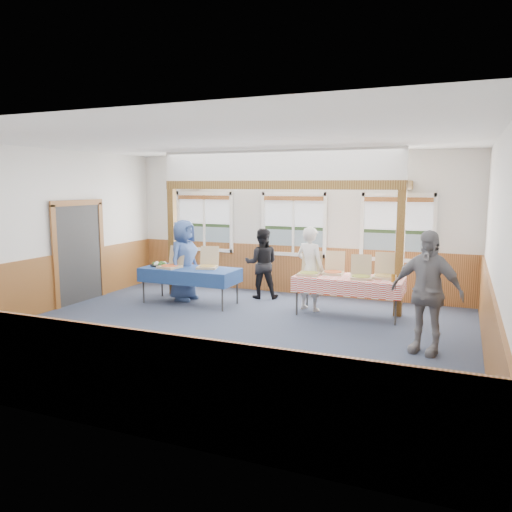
{
  "coord_description": "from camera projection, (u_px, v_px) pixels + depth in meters",
  "views": [
    {
      "loc": [
        3.56,
        -7.36,
        2.49
      ],
      "look_at": [
        0.09,
        1.0,
        1.2
      ],
      "focal_mm": 35.0,
      "sensor_mm": 36.0,
      "label": 1
    }
  ],
  "objects": [
    {
      "name": "floor",
      "position": [
        228.0,
        333.0,
        8.44
      ],
      "size": [
        8.0,
        8.0,
        0.0
      ],
      "primitive_type": "plane",
      "color": "#2C3647",
      "rests_on": "ground"
    },
    {
      "name": "ceiling",
      "position": [
        227.0,
        140.0,
        7.99
      ],
      "size": [
        8.0,
        8.0,
        0.0
      ],
      "primitive_type": "plane",
      "rotation": [
        3.14,
        0.0,
        0.0
      ],
      "color": "white",
      "rests_on": "wall_back"
    },
    {
      "name": "wall_back",
      "position": [
        294.0,
        224.0,
        11.41
      ],
      "size": [
        8.0,
        0.0,
        8.0
      ],
      "primitive_type": "plane",
      "rotation": [
        1.57,
        0.0,
        0.0
      ],
      "color": "silver",
      "rests_on": "floor"
    },
    {
      "name": "wall_front",
      "position": [
        76.0,
        274.0,
        5.01
      ],
      "size": [
        8.0,
        0.0,
        8.0
      ],
      "primitive_type": "plane",
      "rotation": [
        -1.57,
        0.0,
        0.0
      ],
      "color": "silver",
      "rests_on": "floor"
    },
    {
      "name": "wall_left",
      "position": [
        43.0,
        231.0,
        9.73
      ],
      "size": [
        0.0,
        8.0,
        8.0
      ],
      "primitive_type": "plane",
      "rotation": [
        1.57,
        0.0,
        1.57
      ],
      "color": "silver",
      "rests_on": "floor"
    },
    {
      "name": "wall_right",
      "position": [
        496.0,
        252.0,
        6.69
      ],
      "size": [
        0.0,
        8.0,
        8.0
      ],
      "primitive_type": "plane",
      "rotation": [
        1.57,
        0.0,
        -1.57
      ],
      "color": "silver",
      "rests_on": "floor"
    },
    {
      "name": "wainscot_back",
      "position": [
        293.0,
        270.0,
        11.54
      ],
      "size": [
        7.98,
        0.05,
        1.1
      ],
      "primitive_type": "cube",
      "color": "brown",
      "rests_on": "floor"
    },
    {
      "name": "wainscot_front",
      "position": [
        83.0,
        373.0,
        5.18
      ],
      "size": [
        7.98,
        0.05,
        1.1
      ],
      "primitive_type": "cube",
      "color": "brown",
      "rests_on": "floor"
    },
    {
      "name": "wainscot_left",
      "position": [
        47.0,
        284.0,
        9.87
      ],
      "size": [
        0.05,
        6.98,
        1.1
      ],
      "primitive_type": "cube",
      "color": "brown",
      "rests_on": "floor"
    },
    {
      "name": "wainscot_right",
      "position": [
        489.0,
        327.0,
        6.85
      ],
      "size": [
        0.05,
        6.98,
        1.1
      ],
      "primitive_type": "cube",
      "color": "brown",
      "rests_on": "floor"
    },
    {
      "name": "cased_opening",
      "position": [
        79.0,
        253.0,
        10.62
      ],
      "size": [
        0.06,
        1.3,
        2.1
      ],
      "primitive_type": "cube",
      "color": "#2E2E2E",
      "rests_on": "wall_left"
    },
    {
      "name": "window_left",
      "position": [
        205.0,
        218.0,
        12.24
      ],
      "size": [
        1.56,
        0.1,
        1.46
      ],
      "color": "white",
      "rests_on": "wall_back"
    },
    {
      "name": "window_mid",
      "position": [
        294.0,
        221.0,
        11.36
      ],
      "size": [
        1.56,
        0.1,
        1.46
      ],
      "color": "white",
      "rests_on": "wall_back"
    },
    {
      "name": "window_right",
      "position": [
        398.0,
        224.0,
        10.49
      ],
      "size": [
        1.56,
        0.1,
        1.46
      ],
      "color": "white",
      "rests_on": "wall_back"
    },
    {
      "name": "post_left",
      "position": [
        173.0,
        242.0,
        11.32
      ],
      "size": [
        0.15,
        0.15,
        2.4
      ],
      "primitive_type": "cube",
      "color": "#543412",
      "rests_on": "floor"
    },
    {
      "name": "post_right",
      "position": [
        400.0,
        254.0,
        9.42
      ],
      "size": [
        0.15,
        0.15,
        2.4
      ],
      "primitive_type": "cube",
      "color": "#543412",
      "rests_on": "floor"
    },
    {
      "name": "cross_beam",
      "position": [
        276.0,
        185.0,
        10.19
      ],
      "size": [
        5.15,
        0.18,
        0.18
      ],
      "primitive_type": "cube",
      "color": "#543412",
      "rests_on": "post_left"
    },
    {
      "name": "table_left",
      "position": [
        190.0,
        271.0,
        10.49
      ],
      "size": [
        2.14,
        1.15,
        0.76
      ],
      "rotation": [
        0.0,
        0.0,
        0.13
      ],
      "color": "#2E2E2E",
      "rests_on": "floor"
    },
    {
      "name": "table_right",
      "position": [
        349.0,
        279.0,
        9.5
      ],
      "size": [
        2.05,
        0.95,
        0.76
      ],
      "rotation": [
        0.0,
        0.0,
        -0.03
      ],
      "color": "#2E2E2E",
      "rests_on": "floor"
    },
    {
      "name": "pizza_box_a",
      "position": [
        171.0,
        265.0,
        10.52
      ],
      "size": [
        0.47,
        0.55,
        0.44
      ],
      "rotation": [
        0.0,
        0.0,
        -0.15
      ],
      "color": "tan",
      "rests_on": "table_left"
    },
    {
      "name": "pizza_box_b",
      "position": [
        208.0,
        265.0,
        10.49
      ],
      "size": [
        0.52,
        0.58,
        0.44
      ],
      "rotation": [
        0.0,
        0.0,
        0.27
      ],
      "color": "tan",
      "rests_on": "table_left"
    },
    {
      "name": "pizza_box_c",
      "position": [
        310.0,
        272.0,
        9.68
      ],
      "size": [
        0.43,
        0.51,
        0.44
      ],
      "rotation": [
        0.0,
        0.0,
        0.05
      ],
      "color": "tan",
      "rests_on": "table_right"
    },
    {
      "name": "pizza_box_d",
      "position": [
        333.0,
        271.0,
        9.79
      ],
      "size": [
        0.43,
        0.51,
        0.43
      ],
      "rotation": [
        0.0,
        0.0,
        0.08
      ],
      "color": "tan",
      "rests_on": "table_right"
    },
    {
      "name": "pizza_box_e",
      "position": [
        361.0,
        275.0,
        9.32
      ],
      "size": [
        0.47,
        0.54,
        0.42
      ],
      "rotation": [
        0.0,
        0.0,
        0.2
      ],
      "color": "tan",
      "rests_on": "table_right"
    },
    {
      "name": "pizza_box_f",
      "position": [
        385.0,
        274.0,
        9.37
      ],
      "size": [
        0.45,
        0.54,
        0.46
      ],
      "rotation": [
        0.0,
        0.0,
        0.07
      ],
      "color": "tan",
      "rests_on": "table_right"
    },
    {
      "name": "veggie_tray",
      "position": [
        160.0,
        264.0,
        10.76
      ],
      "size": [
        0.4,
        0.4,
        0.09
      ],
      "color": "black",
      "rests_on": "table_left"
    },
    {
      "name": "drink_glass",
      "position": [
        393.0,
        278.0,
        8.93
      ],
      "size": [
        0.07,
        0.07,
        0.15
      ],
      "primitive_type": "cylinder",
      "color": "#946218",
      "rests_on": "table_right"
    },
    {
      "name": "woman_white",
      "position": [
        310.0,
        269.0,
        9.91
      ],
      "size": [
        0.71,
        0.58,
        1.68
      ],
      "primitive_type": "imported",
      "rotation": [
        0.0,
        0.0,
        2.82
      ],
      "color": "silver",
      "rests_on": "floor"
    },
    {
      "name": "woman_black",
      "position": [
        262.0,
        263.0,
        11.0
      ],
      "size": [
        0.91,
        0.81,
        1.55
      ],
      "primitive_type": "imported",
      "rotation": [
        0.0,
        0.0,
        3.49
      ],
      "color": "black",
      "rests_on": "floor"
    },
    {
      "name": "man_blue",
      "position": [
        184.0,
        260.0,
        10.81
      ],
      "size": [
        0.6,
        0.89,
        1.75
      ],
      "primitive_type": "imported",
      "rotation": [
        0.0,
        0.0,
        1.51
      ],
      "color": "#375189",
      "rests_on": "floor"
    },
    {
      "name": "person_grey",
      "position": [
        426.0,
        292.0,
        7.36
      ],
      "size": [
        1.17,
        0.75,
        1.85
      ],
      "primitive_type": "imported",
      "rotation": [
        0.0,
        0.0,
        -0.3
      ],
      "color": "gray",
      "rests_on": "floor"
    }
  ]
}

